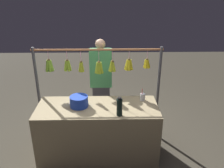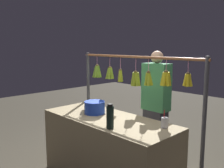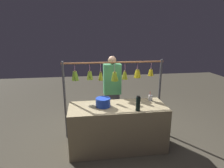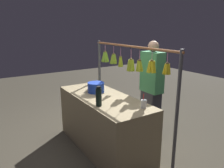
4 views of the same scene
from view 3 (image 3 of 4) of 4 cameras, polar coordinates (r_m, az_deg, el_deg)
The scene contains 7 objects.
ground_plane at distance 3.80m, azimuth 1.60°, elevation -18.04°, with size 12.00×12.00×0.00m, color #413C30.
market_counter at distance 3.59m, azimuth 1.65°, elevation -12.60°, with size 1.72×0.69×0.81m, color tan.
display_rack at distance 3.76m, azimuth 0.24°, elevation 0.67°, with size 1.97×0.14×1.56m.
water_bottle at distance 3.22m, azimuth 7.74°, elevation -5.77°, with size 0.08×0.08×0.26m.
blue_bucket at distance 3.37m, azimuth -2.67°, elevation -5.46°, with size 0.26×0.26×0.15m, color #1E3FBC.
drink_cup at distance 3.74m, azimuth 11.36°, elevation -4.06°, with size 0.08×0.08×0.18m.
vendor_person at distance 4.27m, azimuth 0.05°, elevation -2.43°, with size 0.38×0.20×1.59m.
Camera 3 is at (0.55, 3.12, 2.09)m, focal length 30.79 mm.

